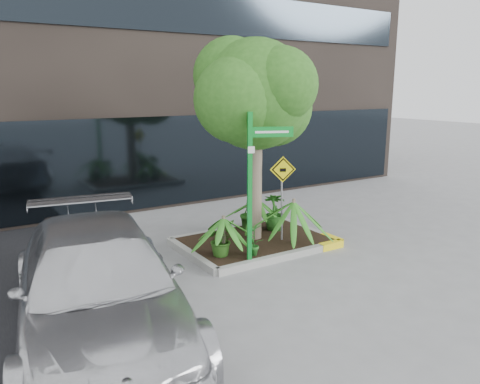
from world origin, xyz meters
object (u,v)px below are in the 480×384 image
cattle_sign (282,184)px  parked_car (98,285)px  tree (255,95)px  street_sign_post (252,173)px

cattle_sign → parked_car: bearing=-133.9°
tree → street_sign_post: bearing=-125.8°
tree → street_sign_post: tree is taller
parked_car → cattle_sign: (4.60, 1.82, 0.64)m
tree → cattle_sign: bearing=-41.9°
parked_car → cattle_sign: 4.99m
tree → cattle_sign: 2.02m
street_sign_post → cattle_sign: (1.24, 0.65, -0.47)m
street_sign_post → cattle_sign: street_sign_post is taller
parked_car → street_sign_post: (3.36, 1.17, 1.11)m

